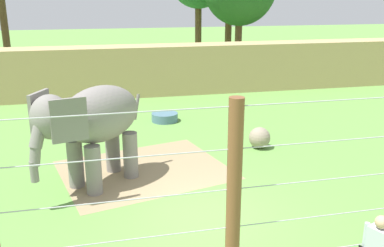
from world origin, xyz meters
name	(u,v)px	position (x,y,z in m)	size (l,w,h in m)	color
ground_plane	(199,215)	(0.00, 0.00, 0.00)	(120.00, 120.00, 0.00)	#609342
dirt_patch	(145,170)	(-0.95, 3.06, 0.00)	(4.77, 3.90, 0.01)	#937F5B
embankment_wall	(138,70)	(0.00, 13.34, 1.28)	(36.00, 1.80, 2.57)	tan
elephant	(93,121)	(-2.37, 2.32, 1.87)	(3.29, 3.04, 2.82)	gray
enrichment_ball	(260,138)	(3.18, 4.12, 0.37)	(0.74, 0.74, 0.74)	gray
cable_fence	(238,202)	(-0.04, -2.87, 1.81)	(8.79, 0.25, 3.60)	brown
water_tub	(165,117)	(0.50, 8.06, 0.18)	(1.10, 1.10, 0.35)	slate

